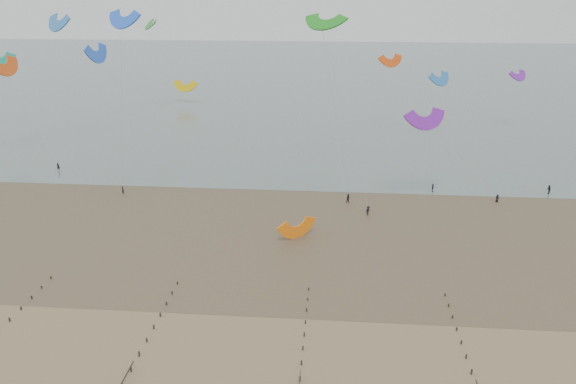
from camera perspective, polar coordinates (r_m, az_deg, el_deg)
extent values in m
plane|color=brown|center=(66.82, -1.96, -14.99)|extent=(500.00, 500.00, 0.00)
plane|color=#475654|center=(257.00, 3.33, 11.82)|extent=(500.00, 500.00, 0.00)
plane|color=#473A28|center=(97.30, 0.43, -2.97)|extent=(500.00, 500.00, 0.00)
ellipsoid|color=slate|center=(88.83, -11.95, -5.85)|extent=(23.60, 14.36, 0.01)
ellipsoid|color=slate|center=(99.96, 7.45, -2.49)|extent=(33.64, 18.32, 0.01)
ellipsoid|color=slate|center=(100.10, 26.91, -4.65)|extent=(19.65, 13.67, 0.01)
ellipsoid|color=slate|center=(111.91, -20.24, -1.08)|extent=(26.95, 14.22, 0.01)
cube|color=black|center=(77.88, -26.44, -11.56)|extent=(0.16, 0.16, 0.57)
cube|color=black|center=(79.79, -25.49, -10.62)|extent=(0.16, 0.16, 0.54)
cube|color=black|center=(81.73, -24.60, -9.72)|extent=(0.16, 0.16, 0.51)
cube|color=black|center=(83.71, -23.75, -8.86)|extent=(0.16, 0.16, 0.48)
cube|color=black|center=(85.72, -22.94, -8.03)|extent=(0.16, 0.16, 0.45)
cube|color=black|center=(64.64, -15.67, -16.96)|extent=(0.16, 0.16, 0.65)
cube|color=black|center=(66.60, -14.89, -15.64)|extent=(0.16, 0.16, 0.62)
cube|color=black|center=(68.62, -14.16, -14.38)|extent=(0.16, 0.16, 0.59)
cube|color=black|center=(70.67, -13.48, -13.20)|extent=(0.16, 0.16, 0.57)
cube|color=black|center=(72.76, -12.84, -12.08)|extent=(0.16, 0.16, 0.54)
cube|color=black|center=(74.89, -12.25, -11.03)|extent=(0.16, 0.16, 0.51)
cube|color=black|center=(77.04, -11.69, -10.03)|extent=(0.16, 0.16, 0.48)
cube|color=black|center=(79.23, -11.17, -9.09)|extent=(0.16, 0.16, 0.45)
cube|color=black|center=(61.27, 1.22, -18.45)|extent=(0.16, 0.16, 0.65)
cube|color=black|center=(63.34, 1.38, -16.96)|extent=(0.16, 0.16, 0.62)
cube|color=black|center=(65.46, 1.53, -15.58)|extent=(0.16, 0.16, 0.59)
cube|color=black|center=(67.61, 1.66, -14.27)|extent=(0.16, 0.16, 0.57)
cube|color=black|center=(69.79, 1.79, -13.05)|extent=(0.16, 0.16, 0.54)
cube|color=black|center=(72.00, 1.91, -11.91)|extent=(0.16, 0.16, 0.51)
cube|color=black|center=(74.24, 2.02, -10.83)|extent=(0.16, 0.16, 0.48)
cube|color=black|center=(76.51, 2.12, -9.82)|extent=(0.16, 0.16, 0.45)
cube|color=black|center=(65.09, 18.15, -16.98)|extent=(0.16, 0.16, 0.62)
cube|color=black|center=(67.15, 17.66, -15.64)|extent=(0.16, 0.16, 0.59)
cube|color=black|center=(69.25, 17.20, -14.38)|extent=(0.16, 0.16, 0.57)
cube|color=black|center=(71.38, 16.78, -13.20)|extent=(0.16, 0.16, 0.54)
cube|color=black|center=(73.54, 16.38, -12.08)|extent=(0.16, 0.16, 0.51)
cube|color=black|center=(75.74, 16.01, -11.02)|extent=(0.16, 0.16, 0.48)
cube|color=black|center=(77.96, 15.66, -10.03)|extent=(0.16, 0.16, 0.45)
imported|color=black|center=(114.12, -16.43, 0.20)|extent=(0.67, 0.66, 1.56)
imported|color=black|center=(112.51, 20.49, -0.60)|extent=(0.85, 0.85, 1.50)
imported|color=black|center=(114.05, 14.49, 0.41)|extent=(0.60, 1.06, 1.71)
imported|color=black|center=(133.26, -22.31, 2.42)|extent=(0.72, 0.56, 1.75)
imported|color=black|center=(105.48, 6.16, -0.66)|extent=(1.05, 0.94, 1.78)
imported|color=black|center=(100.43, 8.14, -1.89)|extent=(1.25, 1.22, 1.72)
imported|color=black|center=(120.50, 24.96, 0.21)|extent=(0.77, 0.95, 1.82)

